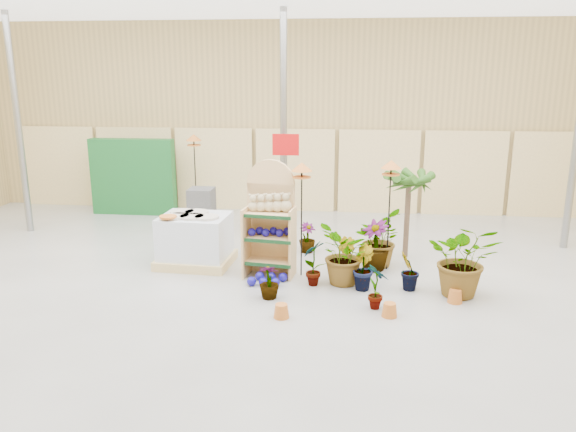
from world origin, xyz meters
name	(u,v)px	position (x,y,z in m)	size (l,w,h in m)	color
room	(264,148)	(0.00, 0.91, 2.21)	(15.20, 12.10, 4.70)	gray
display_shelf	(270,223)	(0.01, 1.45, 0.89)	(0.87, 0.62, 1.94)	tan
teddy_bears	(271,204)	(0.04, 1.36, 1.23)	(0.72, 0.20, 0.32)	tan
gazing_balls_shelf	(270,232)	(0.01, 1.34, 0.76)	(0.71, 0.24, 0.14)	#150F8F
gazing_balls_floor	(267,279)	(0.02, 0.96, 0.07)	(0.63, 0.39, 0.15)	#150F8F
pallet_stack	(195,240)	(-1.38, 1.76, 0.45)	(1.33, 1.13, 0.93)	#D6BB7A
charcoal_planters	(197,216)	(-1.82, 3.56, 0.42)	(0.80, 0.50, 1.00)	#3C3C3D
trellis_stock	(133,177)	(-3.80, 5.20, 0.90)	(2.00, 0.30, 1.80)	#155A24
offer_sign	(286,167)	(0.10, 2.98, 1.57)	(0.50, 0.08, 2.20)	gray
bird_table_front	(302,171)	(0.53, 1.41, 1.78)	(0.34, 0.34, 1.92)	black
bird_table_right	(391,168)	(1.98, 1.86, 1.77)	(0.34, 0.34, 1.91)	black
bird_table_back	(194,141)	(-2.09, 4.48, 1.86)	(0.34, 0.34, 2.01)	black
palm	(409,179)	(2.37, 2.61, 1.45)	(0.70, 0.70, 1.70)	brown
potted_plant_0	(314,262)	(0.77, 0.99, 0.38)	(0.40, 0.27, 0.77)	#265115
potted_plant_1	(362,268)	(1.54, 0.90, 0.35)	(0.39, 0.31, 0.71)	#265115
potted_plant_2	(345,255)	(1.25, 1.05, 0.50)	(0.90, 0.78, 1.00)	#265115
potted_plant_3	(374,245)	(1.76, 1.81, 0.44)	(0.49, 0.49, 0.88)	#265115
potted_plant_5	(348,257)	(1.30, 1.52, 0.32)	(0.35, 0.28, 0.64)	#265115
potted_plant_6	(378,239)	(1.82, 2.05, 0.49)	(0.88, 0.76, 0.97)	#265115
potted_plant_7	(269,281)	(0.13, 0.37, 0.27)	(0.30, 0.30, 0.54)	#265115
potted_plant_8	(376,286)	(1.72, 0.15, 0.35)	(0.36, 0.25, 0.69)	#265115
potted_plant_9	(409,271)	(2.26, 0.90, 0.32)	(0.35, 0.29, 0.64)	#265115
potted_plant_10	(464,259)	(3.05, 0.80, 0.58)	(1.05, 0.91, 1.17)	#265115
potted_plant_11	(307,238)	(0.54, 2.66, 0.28)	(0.32, 0.32, 0.57)	#265115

